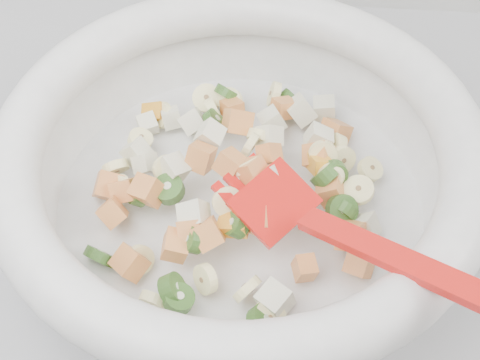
{
  "coord_description": "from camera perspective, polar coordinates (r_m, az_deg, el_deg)",
  "views": [
    {
      "loc": [
        0.0,
        1.01,
        1.43
      ],
      "look_at": [
        -0.03,
        1.41,
        0.95
      ],
      "focal_mm": 55.0,
      "sensor_mm": 36.0,
      "label": 1
    }
  ],
  "objects": [
    {
      "name": "mixing_bowl",
      "position": [
        0.61,
        0.02,
        0.81
      ],
      "size": [
        0.41,
        0.41,
        0.14
      ],
      "color": "white",
      "rests_on": "counter"
    }
  ]
}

